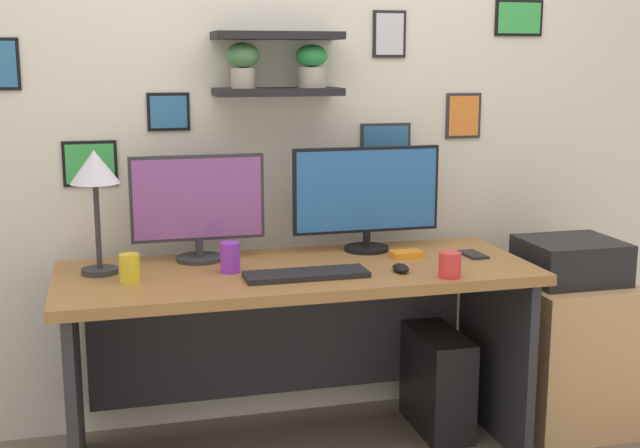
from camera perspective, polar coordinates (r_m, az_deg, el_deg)
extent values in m
cube|color=silver|center=(3.45, -3.30, 8.48)|extent=(4.40, 0.04, 2.70)
cube|color=black|center=(3.33, -2.88, 8.98)|extent=(0.50, 0.20, 0.03)
cube|color=black|center=(3.33, -2.92, 12.69)|extent=(0.50, 0.20, 0.03)
cylinder|color=#B2A899|center=(3.30, -5.25, 9.86)|extent=(0.09, 0.09, 0.08)
ellipsoid|color=#4A874B|center=(3.30, -5.28, 11.37)|extent=(0.13, 0.13, 0.10)
cylinder|color=#B2A899|center=(3.36, -0.57, 9.95)|extent=(0.11, 0.11, 0.08)
ellipsoid|color=green|center=(3.36, -0.58, 11.38)|extent=(0.13, 0.13, 0.09)
cube|color=black|center=(3.56, 4.72, 12.75)|extent=(0.14, 0.02, 0.19)
cube|color=silver|center=(3.55, 4.77, 12.76)|extent=(0.12, 0.00, 0.17)
cube|color=black|center=(3.38, -15.38, 3.99)|extent=(0.21, 0.02, 0.18)
cube|color=green|center=(3.37, -15.39, 3.97)|extent=(0.18, 0.00, 0.15)
cube|color=black|center=(3.37, -10.28, 7.53)|extent=(0.17, 0.02, 0.15)
cube|color=teal|center=(3.36, -10.27, 7.52)|extent=(0.14, 0.00, 0.13)
cube|color=#2D2D33|center=(3.57, 4.45, 5.09)|extent=(0.22, 0.02, 0.22)
cube|color=teal|center=(3.56, 4.50, 5.07)|extent=(0.20, 0.00, 0.20)
cube|color=black|center=(3.79, 13.36, 13.48)|extent=(0.22, 0.02, 0.15)
cube|color=green|center=(3.79, 13.42, 13.49)|extent=(0.20, 0.00, 0.13)
cube|color=#2D2D33|center=(3.69, 9.71, 7.28)|extent=(0.16, 0.02, 0.19)
cube|color=orange|center=(3.68, 9.77, 7.26)|extent=(0.14, 0.00, 0.17)
cube|color=#9E6B38|center=(3.12, -1.55, -3.36)|extent=(1.76, 0.68, 0.04)
cube|color=#2D2D33|center=(3.16, -16.38, -10.78)|extent=(0.04, 0.62, 0.71)
cube|color=#2D2D33|center=(3.50, 11.79, -8.38)|extent=(0.04, 0.62, 0.71)
cube|color=#2D2D33|center=(3.49, -2.65, -7.55)|extent=(1.56, 0.02, 0.50)
cylinder|color=#2D2D33|center=(3.25, -8.19, -2.33)|extent=(0.18, 0.18, 0.02)
cylinder|color=#2D2D33|center=(3.24, -8.22, -1.55)|extent=(0.03, 0.03, 0.07)
cube|color=#2D2D33|center=(3.22, -8.33, 1.77)|extent=(0.51, 0.02, 0.33)
cube|color=#8C4C99|center=(3.20, -8.30, 1.74)|extent=(0.49, 0.00, 0.30)
cylinder|color=black|center=(3.39, 3.18, -1.67)|extent=(0.18, 0.18, 0.02)
cylinder|color=black|center=(3.38, 3.19, -0.95)|extent=(0.03, 0.03, 0.07)
cube|color=black|center=(3.36, 3.18, 2.35)|extent=(0.60, 0.02, 0.34)
cube|color=#2866B2|center=(3.35, 3.24, 2.31)|extent=(0.58, 0.00, 0.32)
cube|color=black|center=(2.98, -0.92, -3.45)|extent=(0.44, 0.14, 0.02)
ellipsoid|color=black|center=(3.06, 5.52, -3.00)|extent=(0.06, 0.09, 0.03)
cylinder|color=#2D2D33|center=(3.13, -14.75, -3.10)|extent=(0.13, 0.13, 0.02)
cylinder|color=#2D2D33|center=(3.09, -14.90, -0.14)|extent=(0.02, 0.02, 0.31)
cone|color=silver|center=(3.06, -15.10, 3.78)|extent=(0.18, 0.18, 0.12)
cube|color=black|center=(3.35, 10.37, -2.05)|extent=(0.08, 0.14, 0.01)
cylinder|color=red|center=(3.00, 8.83, -2.76)|extent=(0.08, 0.08, 0.09)
cylinder|color=yellow|center=(2.98, -12.83, -2.94)|extent=(0.07, 0.07, 0.10)
cube|color=orange|center=(3.29, 5.90, -2.05)|extent=(0.12, 0.09, 0.02)
cylinder|color=purple|center=(3.05, -6.14, -2.29)|extent=(0.07, 0.07, 0.11)
cube|color=tan|center=(3.67, 16.34, -8.38)|extent=(0.44, 0.50, 0.62)
cube|color=black|center=(3.56, 16.69, -2.38)|extent=(0.38, 0.34, 0.17)
cube|color=black|center=(3.54, 7.98, -10.54)|extent=(0.18, 0.40, 0.42)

